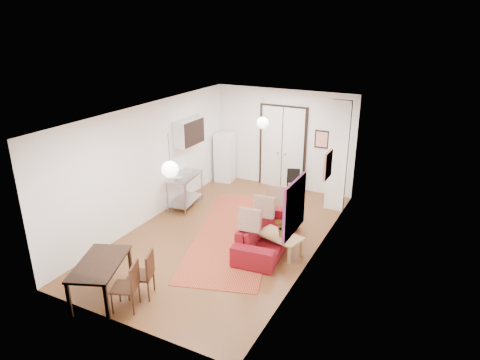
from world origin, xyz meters
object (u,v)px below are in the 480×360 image
at_px(coffee_table, 280,237).
at_px(kitchen_counter, 185,187).
at_px(black_side_chair, 294,177).
at_px(dining_chair_far, 128,280).
at_px(sofa, 268,232).
at_px(dining_chair_near, 143,269).
at_px(fridge, 225,157).
at_px(dining_table, 100,266).

relative_size(coffee_table, kitchen_counter, 0.87).
bearing_deg(black_side_chair, dining_chair_far, 61.73).
xyz_separation_m(sofa, dining_chair_near, (-1.32, -2.62, 0.18)).
height_order(kitchen_counter, fridge, fridge).
relative_size(fridge, black_side_chair, 1.91).
bearing_deg(sofa, dining_chair_near, 147.40).
relative_size(dining_table, black_side_chair, 1.88).
bearing_deg(dining_table, dining_chair_near, 36.10).
xyz_separation_m(fridge, dining_chair_far, (1.50, -6.21, -0.24)).
bearing_deg(black_side_chair, kitchen_counter, 23.91).
bearing_deg(fridge, black_side_chair, -5.07).
distance_m(coffee_table, dining_table, 3.69).
xyz_separation_m(sofa, fridge, (-2.82, 3.18, 0.42)).
distance_m(dining_table, dining_chair_near, 0.75).
height_order(sofa, dining_chair_near, dining_chair_near).
height_order(sofa, dining_table, dining_table).
relative_size(sofa, dining_chair_far, 2.58).
relative_size(sofa, dining_chair_near, 2.58).
xyz_separation_m(dining_chair_near, black_side_chair, (0.73, 5.87, -0.06)).
relative_size(fridge, dining_chair_near, 1.69).
bearing_deg(dining_chair_far, sofa, 134.65).
distance_m(fridge, black_side_chair, 2.25).
relative_size(kitchen_counter, dining_table, 0.83).
bearing_deg(sofa, dining_chair_far, 150.63).
distance_m(dining_chair_near, dining_chair_far, 0.41).
bearing_deg(kitchen_counter, sofa, -27.13).
relative_size(sofa, black_side_chair, 2.91).
distance_m(coffee_table, dining_chair_near, 2.98).
xyz_separation_m(coffee_table, kitchen_counter, (-3.16, 1.13, 0.20)).
height_order(coffee_table, dining_chair_near, dining_chair_near).
relative_size(sofa, fridge, 1.52).
xyz_separation_m(fridge, dining_table, (0.90, -6.24, -0.11)).
bearing_deg(dining_chair_near, fridge, 172.70).
bearing_deg(sofa, black_side_chair, 4.49).
distance_m(coffee_table, kitchen_counter, 3.36).
relative_size(sofa, coffee_table, 2.16).
height_order(sofa, black_side_chair, black_side_chair).
bearing_deg(sofa, kitchen_counter, 65.03).
bearing_deg(dining_chair_near, sofa, 131.42).
bearing_deg(dining_chair_far, kitchen_counter, 178.71).
bearing_deg(dining_chair_far, black_side_chair, 151.58).
height_order(kitchen_counter, dining_table, kitchen_counter).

